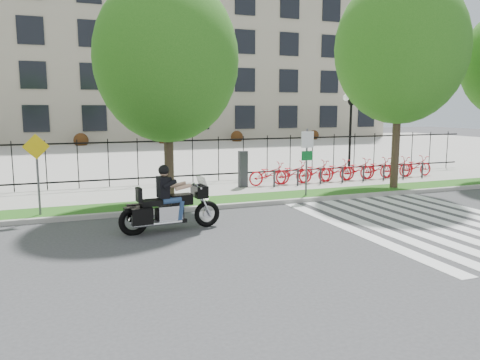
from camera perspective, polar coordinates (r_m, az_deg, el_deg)
name	(u,v)px	position (r m, az deg, el deg)	size (l,w,h in m)	color
ground	(284,238)	(12.45, 5.36, -7.11)	(120.00, 120.00, 0.00)	#363639
curb	(232,206)	(16.11, -1.04, -3.15)	(60.00, 0.20, 0.15)	#999790
grass_verge	(224,201)	(16.89, -2.01, -2.60)	(60.00, 1.50, 0.15)	#1F5314
sidewalk	(204,190)	(19.24, -4.40, -1.23)	(60.00, 3.50, 0.15)	#A6A39B
plaza	(139,153)	(36.29, -12.22, 3.23)	(80.00, 34.00, 0.10)	#A6A39B
crosswalk_stripes	(429,223)	(15.14, 22.07, -4.84)	(5.70, 8.00, 0.01)	silver
iron_fence	(193,160)	(20.76, -5.79, 2.48)	(30.00, 0.06, 2.00)	black
office_building	(109,49)	(56.30, -15.68, 15.10)	(60.00, 21.90, 20.15)	#A19782
lamp_post_right	(351,112)	(27.41, 13.37, 8.10)	(1.06, 0.70, 4.25)	black
street_tree_1	(167,59)	(16.13, -8.93, 14.32)	(4.79, 4.79, 7.60)	#33231C
street_tree_2	(400,49)	(20.37, 18.98, 14.89)	(5.20, 5.20, 8.59)	#33231C
bike_share_station	(346,170)	(21.70, 12.74, 1.23)	(10.00, 0.86, 1.50)	#2D2D33
sign_pole_regulatory	(307,153)	(17.58, 8.16, 3.25)	(0.50, 0.09, 2.50)	#59595B
sign_pole_warning	(37,163)	(15.44, -23.51, 1.88)	(0.78, 0.09, 2.49)	#59595B
motorcycle_rider	(170,205)	(13.13, -8.49, -2.98)	(2.91, 0.89, 2.25)	black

